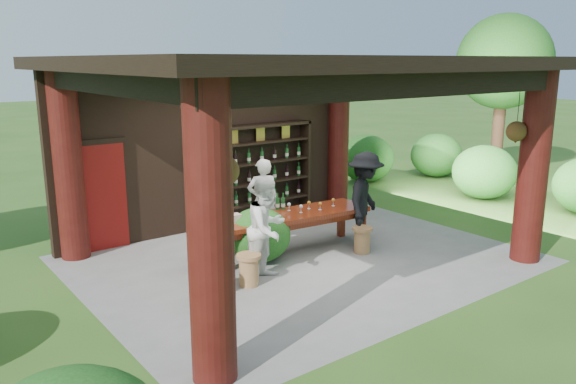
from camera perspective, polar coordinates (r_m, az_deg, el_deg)
ground at (r=10.05m, az=1.39°, el=-6.82°), size 90.00×90.00×0.00m
pavilion at (r=9.85m, az=-0.16°, el=5.58°), size 7.50×6.00×3.60m
wine_shelf at (r=12.15m, az=-2.65°, el=1.95°), size 2.42×0.37×2.13m
tasting_table at (r=10.11m, az=-0.33°, el=-2.91°), size 3.35×1.15×0.75m
stool_near_left at (r=8.85m, az=-4.00°, el=-7.81°), size 0.39×0.39×0.51m
stool_near_right at (r=10.37m, az=7.55°, el=-4.78°), size 0.37×0.37×0.49m
stool_far_left at (r=8.44m, az=-8.24°, el=-8.88°), size 0.41×0.41×0.54m
host at (r=10.76m, az=-2.58°, el=-0.89°), size 0.70×0.59×1.64m
guest_woman at (r=8.93m, az=-2.15°, el=-3.75°), size 0.97×0.85×1.68m
guest_man at (r=10.53m, az=7.82°, el=-0.83°), size 1.35×1.19×1.82m
table_bottles at (r=10.31m, az=-1.29°, el=-1.02°), size 0.44×0.14×0.31m
table_glasses at (r=10.38m, az=2.31°, el=-1.38°), size 0.94×0.37×0.15m
napkin_basket at (r=9.60m, az=-5.63°, el=-2.69°), size 0.28×0.20×0.14m
shrubs at (r=11.74m, az=9.07°, el=-1.16°), size 15.64×9.28×1.36m
trees at (r=13.01m, az=11.79°, el=12.63°), size 21.51×9.28×4.80m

